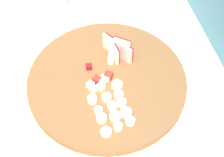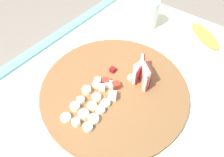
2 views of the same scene
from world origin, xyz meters
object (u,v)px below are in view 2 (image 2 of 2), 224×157
(apple_wedge_fan, at_px, (142,73))
(banana_peel, at_px, (205,36))
(banana_slice_rows, at_px, (87,109))
(cutting_board, at_px, (114,89))
(small_jar, at_px, (149,14))
(apple_dice_pile, at_px, (109,85))

(apple_wedge_fan, bearing_deg, banana_peel, 167.95)
(apple_wedge_fan, bearing_deg, banana_slice_rows, -17.24)
(cutting_board, bearing_deg, small_jar, -164.35)
(cutting_board, distance_m, apple_wedge_fan, 0.09)
(banana_peel, distance_m, small_jar, 0.23)
(banana_slice_rows, height_order, small_jar, small_jar)
(banana_slice_rows, bearing_deg, banana_peel, 166.11)
(apple_dice_pile, distance_m, small_jar, 0.35)
(apple_wedge_fan, bearing_deg, small_jar, -152.02)
(small_jar, bearing_deg, apple_dice_pile, 13.41)
(apple_dice_pile, relative_size, banana_peel, 0.71)
(apple_wedge_fan, height_order, banana_peel, apple_wedge_fan)
(banana_peel, bearing_deg, apple_wedge_fan, -12.05)
(banana_peel, bearing_deg, cutting_board, -15.90)
(banana_slice_rows, relative_size, small_jar, 1.18)
(banana_peel, relative_size, small_jar, 1.49)
(cutting_board, height_order, apple_wedge_fan, apple_wedge_fan)
(apple_wedge_fan, height_order, apple_dice_pile, apple_wedge_fan)
(cutting_board, distance_m, banana_slice_rows, 0.11)
(cutting_board, xyz_separation_m, banana_peel, (-0.41, 0.12, -0.00))
(small_jar, bearing_deg, apple_wedge_fan, 27.98)
(banana_peel, height_order, small_jar, small_jar)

